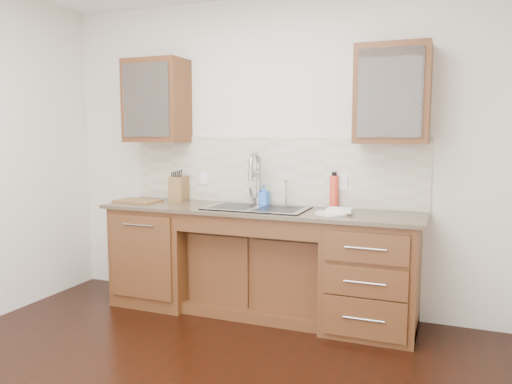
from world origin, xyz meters
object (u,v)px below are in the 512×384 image
at_px(plate, 331,213).
at_px(knife_block, 179,189).
at_px(soap_bottle, 264,195).
at_px(water_bottle, 334,192).
at_px(cutting_board, 138,201).

bearing_deg(plate, knife_block, 170.27).
xyz_separation_m(soap_bottle, water_bottle, (0.61, 0.05, 0.05)).
bearing_deg(plate, soap_bottle, 156.89).
relative_size(water_bottle, knife_block, 1.20).
xyz_separation_m(plate, knife_block, (-1.50, 0.26, 0.11)).
height_order(water_bottle, knife_block, water_bottle).
distance_m(water_bottle, knife_block, 1.44).
bearing_deg(soap_bottle, cutting_board, -161.72).
xyz_separation_m(soap_bottle, knife_block, (-0.83, -0.03, 0.03)).
relative_size(soap_bottle, water_bottle, 0.65).
relative_size(knife_block, cutting_board, 0.59).
xyz_separation_m(water_bottle, plate, (0.06, -0.34, -0.13)).
height_order(water_bottle, plate, water_bottle).
bearing_deg(knife_block, soap_bottle, -6.27).
distance_m(soap_bottle, water_bottle, 0.61).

